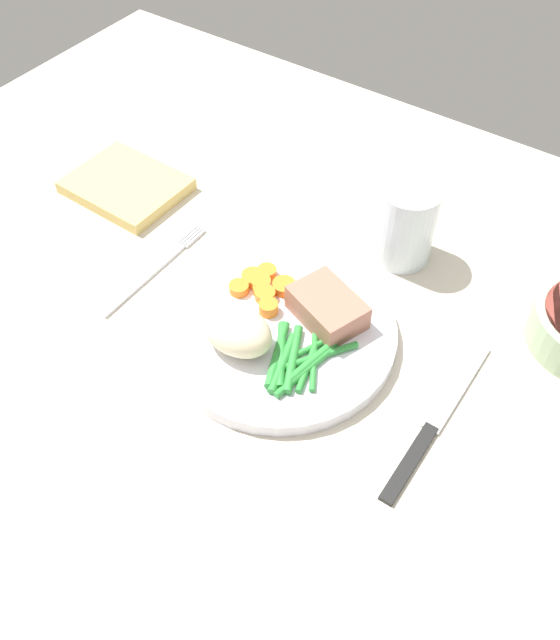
% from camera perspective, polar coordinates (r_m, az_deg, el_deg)
% --- Properties ---
extents(dining_table, '(1.20, 0.90, 0.02)m').
position_cam_1_polar(dining_table, '(0.70, -0.35, -0.98)').
color(dining_table, beige).
rests_on(dining_table, ground).
extents(dinner_plate, '(0.24, 0.24, 0.02)m').
position_cam_1_polar(dinner_plate, '(0.68, -0.00, -0.98)').
color(dinner_plate, white).
rests_on(dinner_plate, dining_table).
extents(meat_portion, '(0.09, 0.07, 0.03)m').
position_cam_1_polar(meat_portion, '(0.67, 4.05, 1.07)').
color(meat_portion, '#A86B56').
rests_on(meat_portion, dinner_plate).
extents(mashed_potatoes, '(0.08, 0.05, 0.04)m').
position_cam_1_polar(mashed_potatoes, '(0.64, -3.72, -0.87)').
color(mashed_potatoes, beige).
rests_on(mashed_potatoes, dinner_plate).
extents(carrot_slices, '(0.06, 0.07, 0.01)m').
position_cam_1_polar(carrot_slices, '(0.70, -1.47, 2.78)').
color(carrot_slices, orange).
rests_on(carrot_slices, dinner_plate).
extents(green_beans, '(0.08, 0.10, 0.01)m').
position_cam_1_polar(green_beans, '(0.64, 1.46, -3.33)').
color(green_beans, '#2D8C38').
rests_on(green_beans, dinner_plate).
extents(fork, '(0.01, 0.17, 0.00)m').
position_cam_1_polar(fork, '(0.76, -10.67, 4.23)').
color(fork, silver).
rests_on(fork, dining_table).
extents(knife, '(0.02, 0.21, 0.01)m').
position_cam_1_polar(knife, '(0.64, 13.09, -8.41)').
color(knife, black).
rests_on(knife, dining_table).
extents(water_glass, '(0.07, 0.07, 0.09)m').
position_cam_1_polar(water_glass, '(0.75, 10.58, 7.69)').
color(water_glass, silver).
rests_on(water_glass, dining_table).
extents(napkin, '(0.14, 0.11, 0.02)m').
position_cam_1_polar(napkin, '(0.87, -12.96, 11.10)').
color(napkin, '#DBBC6B').
rests_on(napkin, dining_table).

